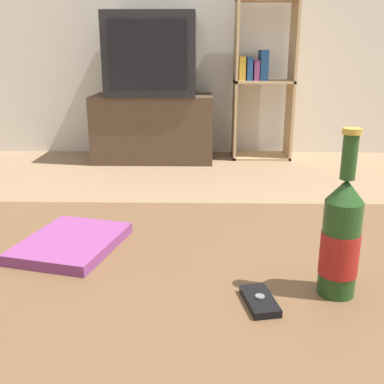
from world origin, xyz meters
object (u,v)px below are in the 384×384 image
Objects in this scene: television at (152,55)px; tv_stand at (154,128)px; beer_bottle at (341,239)px; bookshelf at (261,78)px; cell_phone at (260,301)px; table_book at (71,243)px.

tv_stand is at bearing 90.00° from television.
tv_stand is 0.56m from television.
beer_bottle reaches higher than tv_stand.
bookshelf reaches higher than tv_stand.
bookshelf is (0.85, 0.10, -0.18)m from television.
bookshelf is 2.98m from cell_phone.
cell_phone is at bearing -80.38° from television.
bookshelf is at bearing 6.57° from tv_stand.
television is 2.64m from table_book.
bookshelf is 2.92m from beer_bottle.
tv_stand is at bearing -173.43° from bookshelf.
bookshelf is at bearing 6.83° from television.
television is 2.32× the size of table_book.
cell_phone is (-0.36, -2.95, -0.22)m from bookshelf.
beer_bottle is at bearing -94.32° from bookshelf.
bookshelf is 2.83m from table_book.
table_book is (-0.76, -2.72, -0.22)m from bookshelf.
cell_phone is at bearing -80.39° from tv_stand.
beer_bottle is 0.18m from cell_phone.
cell_phone is 0.46m from table_book.
bookshelf reaches higher than television.
cell_phone is (-0.14, -0.04, -0.10)m from beer_bottle.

